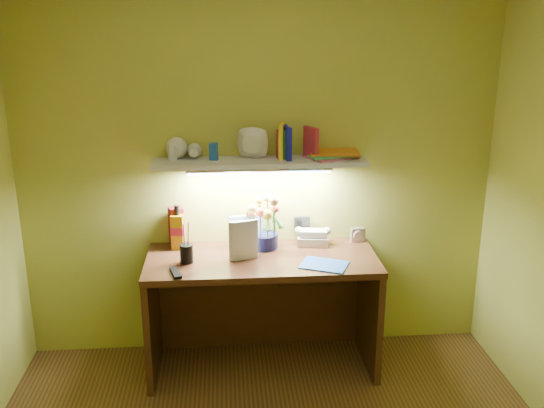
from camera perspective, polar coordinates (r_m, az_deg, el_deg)
The scene contains 13 objects.
desk at distance 3.84m, azimuth -0.92°, elevation -10.21°, with size 1.40×0.60×0.75m, color #311F0D.
flower_bouquet at distance 3.78m, azimuth -0.82°, elevation -1.82°, with size 0.20×0.20×0.32m, color #0E123B, non-canonical shape.
telephone at distance 3.88m, azimuth 3.87°, elevation -2.99°, with size 0.19×0.14×0.11m, color beige, non-canonical shape.
desk_clock at distance 3.96m, azimuth 8.05°, elevation -2.86°, with size 0.09×0.05×0.09m, color silver.
whisky_bottle at distance 3.82m, azimuth -8.89°, elevation -2.16°, with size 0.08×0.08×0.28m, color #AF7607, non-canonical shape.
whisky_box at distance 3.87m, azimuth -8.99°, elevation -2.14°, with size 0.08×0.08×0.25m, color maroon.
pen_cup at distance 3.61m, azimuth -8.07°, elevation -4.06°, with size 0.08×0.08×0.19m, color black.
art_card at distance 3.82m, azimuth -2.43°, elevation -2.57°, with size 0.21×0.04×0.21m, color white, non-canonical shape.
tv_remote at distance 3.49m, azimuth -9.05°, elevation -6.39°, with size 0.04×0.16×0.02m, color black.
blue_folder at distance 3.58m, azimuth 4.94°, elevation -5.72°, with size 0.26×0.19×0.01m, color #1C54B4.
desk_book_a at distance 3.65m, azimuth -3.98°, elevation -3.34°, with size 0.17×0.02×0.23m, color silver.
desk_book_b at distance 3.58m, azimuth -4.08°, elevation -3.60°, with size 0.18×0.02×0.25m, color silver.
wall_shelf at distance 3.68m, azimuth -1.06°, elevation 4.52°, with size 1.30×0.32×0.25m.
Camera 1 is at (-0.22, -2.20, 2.14)m, focal length 40.00 mm.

